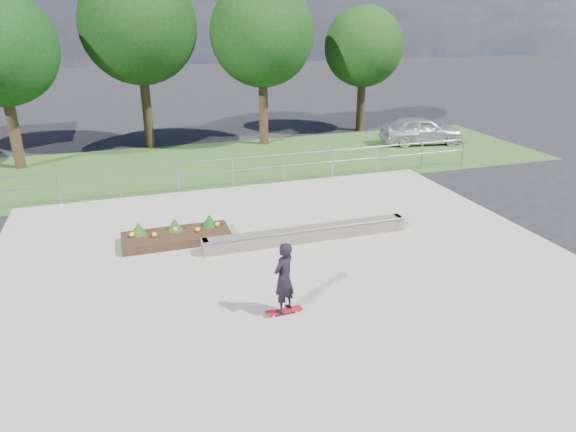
# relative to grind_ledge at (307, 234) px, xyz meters

# --- Properties ---
(ground) EXTENTS (120.00, 120.00, 0.00)m
(ground) POSITION_rel_grind_ledge_xyz_m (-0.95, -2.02, -0.26)
(ground) COLOR black
(ground) RESTS_ON ground
(grass_verge) EXTENTS (30.00, 8.00, 0.02)m
(grass_verge) POSITION_rel_grind_ledge_xyz_m (-0.95, 8.98, -0.25)
(grass_verge) COLOR #2E5120
(grass_verge) RESTS_ON ground
(concrete_slab) EXTENTS (15.00, 15.00, 0.06)m
(concrete_slab) POSITION_rel_grind_ledge_xyz_m (-0.95, -2.02, -0.23)
(concrete_slab) COLOR #9F9B8D
(concrete_slab) RESTS_ON ground
(fence) EXTENTS (20.06, 0.06, 1.20)m
(fence) POSITION_rel_grind_ledge_xyz_m (-0.95, 5.48, 0.51)
(fence) COLOR gray
(fence) RESTS_ON ground
(tree_mid_left) EXTENTS (5.25, 5.25, 8.25)m
(tree_mid_left) POSITION_rel_grind_ledge_xyz_m (-3.45, 12.98, 5.34)
(tree_mid_left) COLOR black
(tree_mid_left) RESTS_ON ground
(tree_mid_right) EXTENTS (4.90, 4.90, 7.70)m
(tree_mid_right) POSITION_rel_grind_ledge_xyz_m (2.05, 11.98, 4.97)
(tree_mid_right) COLOR #321F14
(tree_mid_right) RESTS_ON ground
(tree_far_right) EXTENTS (4.20, 4.20, 6.60)m
(tree_far_right) POSITION_rel_grind_ledge_xyz_m (8.05, 13.48, 4.21)
(tree_far_right) COLOR #301E13
(tree_far_right) RESTS_ON ground
(grind_ledge) EXTENTS (6.00, 0.44, 0.43)m
(grind_ledge) POSITION_rel_grind_ledge_xyz_m (0.00, 0.00, 0.00)
(grind_ledge) COLOR brown
(grind_ledge) RESTS_ON concrete_slab
(planter_bed) EXTENTS (3.00, 1.20, 0.61)m
(planter_bed) POSITION_rel_grind_ledge_xyz_m (-3.55, 1.14, -0.02)
(planter_bed) COLOR black
(planter_bed) RESTS_ON concrete_slab
(skateboarder) EXTENTS (0.80, 0.64, 1.66)m
(skateboarder) POSITION_rel_grind_ledge_xyz_m (-1.80, -3.46, 0.66)
(skateboarder) COLOR white
(skateboarder) RESTS_ON concrete_slab
(parked_car) EXTENTS (4.29, 2.29, 1.39)m
(parked_car) POSITION_rel_grind_ledge_xyz_m (9.55, 9.54, 0.43)
(parked_car) COLOR silver
(parked_car) RESTS_ON ground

